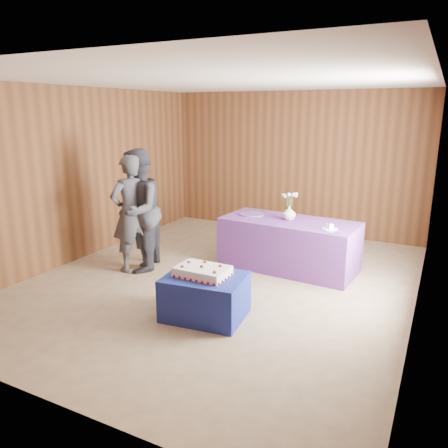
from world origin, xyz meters
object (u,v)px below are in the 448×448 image
Objects in this scene: vase at (289,213)px; guest_left at (131,213)px; sheet_cake at (203,271)px; serving_table at (289,244)px; cake_table at (205,296)px; guest_right at (138,211)px.

vase is 2.34m from guest_left.
vase reaches higher than sheet_cake.
cake_table is at bearing -95.02° from serving_table.
vase is (0.31, 2.03, 0.60)m from cake_table.
vase is 0.11× the size of guest_right.
serving_table is 2.03m from sheet_cake.
vase is at bearing 143.37° from guest_left.
vase is at bearing 126.37° from serving_table.
sheet_cake is at bearing -95.90° from serving_table.
serving_table reaches higher than sheet_cake.
cake_table is at bearing 86.96° from guest_left.
vase is at bearing 97.76° from guest_right.
sheet_cake is (-0.36, -1.99, 0.18)m from serving_table.
vase reaches higher than cake_table.
guest_right is at bearing 150.79° from sheet_cake.
serving_table is (0.33, 1.99, 0.12)m from cake_table.
guest_left reaches higher than vase.
cake_table is at bearing -0.59° from sheet_cake.
guest_left is at bearing -69.78° from guest_right.
guest_right is at bearing 144.09° from cake_table.
guest_right is (-1.65, 0.94, 0.66)m from cake_table.
serving_table is 2.30m from guest_right.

